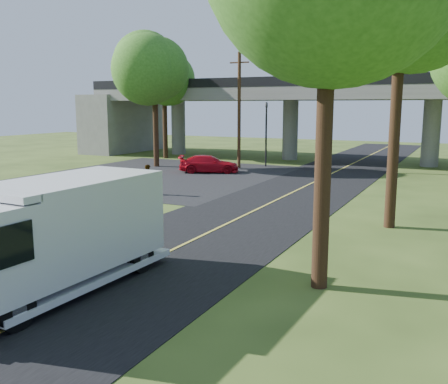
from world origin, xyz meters
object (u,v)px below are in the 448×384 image
Objects in this scene: tree_left_lot at (155,67)px; utility_pole at (239,110)px; traffic_signal at (266,127)px; step_van at (53,232)px; red_sedan at (209,164)px; pedestrian at (148,180)px; tree_left_far at (165,78)px.

utility_pole is at bearing 18.97° from tree_left_lot.
tree_left_lot reaches higher than traffic_signal.
step_van is 24.29m from red_sedan.
utility_pole is 0.86× the size of tree_left_lot.
tree_left_lot is at bearing 120.13° from step_van.
traffic_signal is at bearing -83.80° from pedestrian.
traffic_signal is 15.30m from pedestrian.
traffic_signal is 6.42m from red_sedan.
tree_left_lot is 6.72m from tree_left_far.
step_van is at bearing -75.77° from utility_pole.
utility_pole is at bearing -39.82° from red_sedan.
tree_left_lot is at bearing -151.89° from traffic_signal.
traffic_signal is at bearing -9.65° from tree_left_far.
traffic_signal is at bearing -48.90° from red_sedan.
red_sedan is (-0.91, -3.37, -3.95)m from utility_pole.
step_van is at bearing -61.82° from tree_left_lot.
utility_pole is 7.43m from tree_left_lot.
tree_left_lot is at bearing 52.63° from red_sedan.
red_sedan is at bearing -105.07° from utility_pole.
step_van is at bearing 125.50° from pedestrian.
red_sedan is 9.81m from pedestrian.
pedestrian is at bearing -58.41° from tree_left_lot.
red_sedan is (-2.41, -5.37, -2.56)m from traffic_signal.
step_van is 1.62× the size of red_sedan.
step_van is (5.20, -28.42, -1.58)m from traffic_signal.
traffic_signal is at bearing 102.32° from step_van.
tree_left_far is at bearing 170.35° from traffic_signal.
traffic_signal is at bearing 53.13° from utility_pole.
utility_pole is 1.25× the size of step_van.
tree_left_lot is (-6.29, -2.16, 3.31)m from utility_pole.
pedestrian is at bearing -60.14° from tree_left_far.
tree_left_lot is 6.16× the size of pedestrian.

